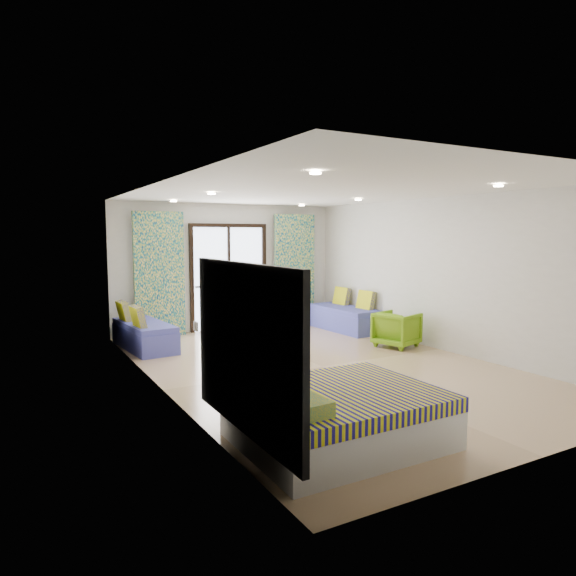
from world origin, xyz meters
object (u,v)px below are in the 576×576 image
daybed_left (144,334)px  armchair (397,328)px  bed (337,415)px  coffee_table (242,322)px  daybed_right (345,317)px

daybed_left → armchair: size_ratio=2.51×
bed → coffee_table: size_ratio=2.39×
daybed_left → daybed_right: 4.24m
bed → daybed_left: size_ratio=1.07×
daybed_left → coffee_table: 1.82m
bed → armchair: size_ratio=2.69×
daybed_right → coffee_table: bearing=180.0°
coffee_table → daybed_left: bearing=168.8°
daybed_right → armchair: size_ratio=2.58×
coffee_table → armchair: bearing=-36.8°
bed → armchair: bearing=41.8°
bed → daybed_left: bearing=97.1°
armchair → bed: bearing=114.1°
bed → daybed_right: size_ratio=1.05×
bed → daybed_right: bearing=53.8°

